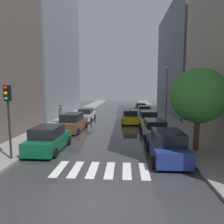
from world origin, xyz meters
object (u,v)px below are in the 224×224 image
object	(u,v)px
parked_car_right_third	(148,119)
parked_car_right_fifth	(140,108)
parked_car_right_fourth	(144,112)
traffic_light_left_corner	(8,106)
parked_car_left_third	(86,115)
taxi_midroad	(130,117)
parked_car_right_second	(154,129)
parked_car_right_nearest	(167,146)
street_tree_right	(198,96)
pedestrian_foreground	(60,110)
lamp_post_right	(166,92)
parked_car_left_nearest	(49,139)
parked_car_left_second	(73,123)

from	to	relation	value
parked_car_right_third	parked_car_right_fifth	xyz separation A→B (m)	(0.18, 13.43, -0.07)
parked_car_right_fourth	traffic_light_left_corner	bearing A→B (deg)	151.74
parked_car_left_third	taxi_midroad	world-z (taller)	taxi_midroad
parked_car_right_second	parked_car_right_fourth	bearing A→B (deg)	-3.12
parked_car_right_nearest	street_tree_right	size ratio (longest dim) A/B	0.82
parked_car_left_third	street_tree_right	world-z (taller)	street_tree_right
parked_car_left_third	pedestrian_foreground	size ratio (longest dim) A/B	2.19
lamp_post_right	parked_car_right_fourth	bearing A→B (deg)	102.06
parked_car_left_nearest	parked_car_right_third	distance (m)	12.17
parked_car_right_second	pedestrian_foreground	world-z (taller)	pedestrian_foreground
parked_car_right_fourth	parked_car_right_fifth	xyz separation A→B (m)	(0.00, 6.73, -0.05)
street_tree_right	parked_car_left_nearest	bearing A→B (deg)	-177.80
parked_car_left_nearest	parked_car_right_nearest	distance (m)	7.82
parked_car_right_nearest	pedestrian_foreground	distance (m)	15.13
parked_car_right_fourth	traffic_light_left_corner	distance (m)	20.63
parked_car_left_nearest	pedestrian_foreground	xyz separation A→B (m)	(-2.41, 10.04, 0.87)
parked_car_left_nearest	parked_car_right_fourth	xyz separation A→B (m)	(7.90, 16.11, -0.00)
taxi_midroad	parked_car_right_fourth	bearing A→B (deg)	-24.10
parked_car_right_fifth	traffic_light_left_corner	distance (m)	26.77
parked_car_right_fourth	lamp_post_right	xyz separation A→B (m)	(1.62, -7.60, 3.03)
parked_car_left_second	traffic_light_left_corner	distance (m)	8.86
parked_car_right_nearest	parked_car_right_second	distance (m)	5.24
street_tree_right	parked_car_right_fifth	bearing A→B (deg)	95.25
parked_car_right_third	traffic_light_left_corner	bearing A→B (deg)	139.61
parked_car_right_second	traffic_light_left_corner	bearing A→B (deg)	121.78
parked_car_right_third	traffic_light_left_corner	distance (m)	14.94
parked_car_right_third	lamp_post_right	distance (m)	3.63
parked_car_left_nearest	pedestrian_foreground	world-z (taller)	pedestrian_foreground
parked_car_right_second	lamp_post_right	distance (m)	5.69
parked_car_left_nearest	taxi_midroad	distance (m)	12.80
parked_car_right_nearest	parked_car_right_fifth	size ratio (longest dim) A/B	1.11
parked_car_left_second	taxi_midroad	world-z (taller)	parked_car_left_second
parked_car_right_fifth	parked_car_left_second	bearing A→B (deg)	154.14
parked_car_right_fifth	pedestrian_foreground	distance (m)	16.47
parked_car_left_third	traffic_light_left_corner	world-z (taller)	traffic_light_left_corner
parked_car_right_fourth	traffic_light_left_corner	size ratio (longest dim) A/B	0.97
parked_car_left_second	parked_car_right_fourth	size ratio (longest dim) A/B	1.16
parked_car_right_fourth	lamp_post_right	bearing A→B (deg)	-168.97
parked_car_right_nearest	parked_car_right_second	world-z (taller)	parked_car_right_nearest
parked_car_left_second	parked_car_right_second	xyz separation A→B (m)	(7.69, -2.20, -0.09)
parked_car_left_nearest	parked_car_right_third	size ratio (longest dim) A/B	0.92
parked_car_right_third	parked_car_right_fourth	size ratio (longest dim) A/B	1.15
parked_car_right_nearest	lamp_post_right	bearing A→B (deg)	-10.66
parked_car_right_fifth	parked_car_right_nearest	bearing A→B (deg)	179.19
parked_car_right_third	parked_car_left_third	bearing A→B (deg)	63.62
taxi_midroad	lamp_post_right	bearing A→B (deg)	-128.09
pedestrian_foreground	parked_car_left_second	bearing A→B (deg)	-153.49
taxi_midroad	traffic_light_left_corner	size ratio (longest dim) A/B	1.02
parked_car_right_third	lamp_post_right	xyz separation A→B (m)	(1.81, -0.91, 3.02)
parked_car_left_nearest	parked_car_right_fourth	world-z (taller)	parked_car_left_nearest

